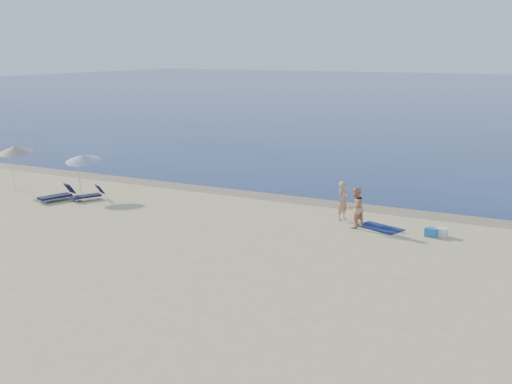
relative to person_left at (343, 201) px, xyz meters
The scene contains 11 objects.
sea 83.14m from the person_left, 92.38° to the left, with size 240.00×160.00×0.01m, color #0D1F4E.
wet_sand_strip 4.31m from the person_left, 144.43° to the left, with size 240.00×1.60×0.00m, color #847254.
person_left is the anchor object (origin of this frame).
person_right 1.22m from the person_left, 46.73° to the right, with size 0.79×0.62×1.63m, color tan.
beach_towel 1.97m from the person_left, 16.65° to the right, with size 1.77×0.98×0.03m, color #0D1845.
white_bag 4.26m from the person_left, ahead, with size 0.39×0.33×0.33m, color white.
blue_cooler 3.93m from the person_left, 11.06° to the right, with size 0.46×0.33×0.33m, color #206AB1.
umbrella_near 12.65m from the person_left, behind, with size 2.02×2.04×2.18m.
umbrella_far 16.81m from the person_left, behind, with size 2.04×2.07×2.33m.
lounger_left 13.27m from the person_left, 167.47° to the right, with size 1.08×1.77×0.74m.
lounger_right 11.97m from the person_left, 169.94° to the right, with size 1.15×1.56×0.66m.
Camera 1 is at (12.04, -7.50, 6.96)m, focal length 45.00 mm.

